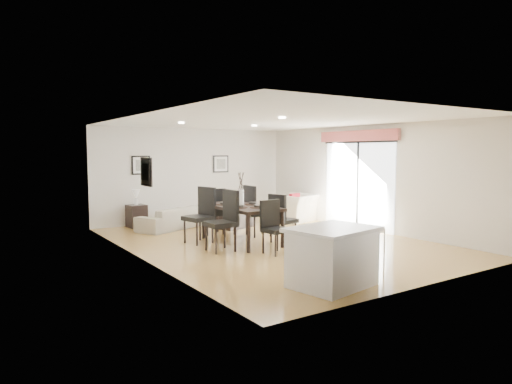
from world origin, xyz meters
TOP-DOWN VIEW (x-y plane):
  - ground at (0.00, 0.00)m, footprint 8.00×8.00m
  - wall_back at (0.00, 4.00)m, footprint 6.00×0.04m
  - wall_front at (0.00, -4.00)m, footprint 6.00×0.04m
  - wall_left at (-3.00, 0.00)m, footprint 0.04×8.00m
  - wall_right at (3.00, 0.00)m, footprint 0.04×8.00m
  - ceiling at (0.00, 0.00)m, footprint 6.00×8.00m
  - sofa at (-1.17, 2.92)m, footprint 2.10×1.51m
  - armchair at (2.34, 2.14)m, footprint 1.49×1.40m
  - courtyard_plant_a at (5.83, -0.19)m, footprint 0.73×0.68m
  - courtyard_plant_b at (5.87, 1.00)m, footprint 0.43×0.43m
  - dining_table at (-0.63, 0.32)m, footprint 1.05×2.02m
  - dining_chair_wnear at (-1.32, -0.18)m, footprint 0.56×0.56m
  - dining_chair_wfar at (-1.32, 0.84)m, footprint 0.66×0.66m
  - dining_chair_enear at (0.07, -0.20)m, footprint 0.58×0.58m
  - dining_chair_efar at (0.06, 0.83)m, footprint 0.60×0.60m
  - dining_chair_head at (-0.64, -0.92)m, footprint 0.51×0.51m
  - dining_chair_foot at (-0.65, 1.55)m, footprint 0.59×0.59m
  - vase at (-0.63, 0.32)m, footprint 0.90×1.41m
  - coffee_table at (0.30, 2.15)m, footprint 1.14×0.88m
  - side_table at (-1.85, 3.67)m, footprint 0.50×0.50m
  - table_lamp at (-1.85, 3.67)m, footprint 0.21×0.21m
  - cushion at (2.23, 2.03)m, footprint 0.39×0.21m
  - kitchen_island at (-1.22, -3.23)m, footprint 1.43×1.19m
  - bar_stool at (-0.34, -3.23)m, footprint 0.37×0.37m
  - framed_print_back_left at (-1.60, 3.97)m, footprint 0.52×0.04m
  - framed_print_back_right at (0.90, 3.97)m, footprint 0.52×0.04m
  - framed_print_left_wall at (-2.97, -0.20)m, footprint 0.04×0.52m
  - sliding_door at (2.96, 0.30)m, footprint 0.12×2.70m
  - courtyard at (6.16, 0.87)m, footprint 6.00×6.00m

SIDE VIEW (x-z plane):
  - ground at x=0.00m, z-range 0.00..0.00m
  - coffee_table at x=0.30m, z-range 0.00..0.40m
  - sofa at x=-1.17m, z-range 0.00..0.57m
  - side_table at x=-1.85m, z-range 0.00..0.60m
  - courtyard_plant_a at x=5.83m, z-range 0.00..0.66m
  - courtyard_plant_b at x=5.87m, z-range 0.00..0.68m
  - armchair at x=2.34m, z-range 0.00..0.79m
  - kitchen_island at x=-1.22m, z-range 0.01..0.90m
  - dining_chair_head at x=-0.64m, z-range 0.06..1.12m
  - dining_chair_enear at x=0.07m, z-range 0.06..1.16m
  - dining_chair_foot at x=-0.65m, z-range 0.07..1.20m
  - cushion at x=2.23m, z-range 0.45..0.82m
  - dining_chair_efar at x=0.06m, z-range 0.07..1.29m
  - bar_stool at x=-0.34m, z-range 0.29..1.09m
  - dining_chair_wfar at x=-1.32m, z-range 0.07..1.31m
  - dining_chair_wnear at x=-1.32m, z-range 0.07..1.32m
  - dining_table at x=-0.63m, z-range 0.33..1.16m
  - table_lamp at x=-1.85m, z-range 0.66..1.07m
  - courtyard at x=6.16m, z-range -0.08..1.92m
  - vase at x=-0.63m, z-range 0.74..1.49m
  - wall_back at x=0.00m, z-range 0.00..2.70m
  - wall_front at x=0.00m, z-range 0.00..2.70m
  - wall_left at x=-3.00m, z-range 0.00..2.70m
  - wall_right at x=3.00m, z-range 0.00..2.70m
  - framed_print_back_left at x=-1.60m, z-range 1.39..1.91m
  - framed_print_back_right at x=0.90m, z-range 1.39..1.91m
  - framed_print_left_wall at x=-2.97m, z-range 1.39..1.91m
  - sliding_door at x=2.96m, z-range 0.38..2.95m
  - ceiling at x=0.00m, z-range 2.69..2.71m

